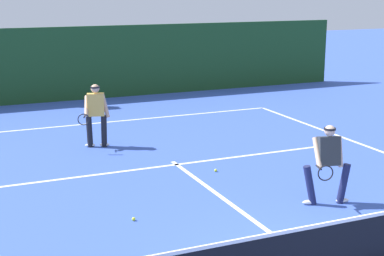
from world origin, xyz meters
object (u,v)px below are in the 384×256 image
(player_far, at_px, (96,113))
(tennis_ball, at_px, (134,219))
(player_near, at_px, (328,162))
(tennis_ball_extra, at_px, (216,170))

(player_far, xyz_separation_m, tennis_ball, (-0.65, -5.08, -0.87))
(player_near, xyz_separation_m, player_far, (-2.99, 5.75, 0.06))
(tennis_ball, bearing_deg, player_near, -10.37)
(player_near, relative_size, player_far, 0.95)
(player_near, height_order, tennis_ball_extra, player_near)
(player_far, distance_m, tennis_ball, 5.20)
(player_near, bearing_deg, tennis_ball, 4.78)
(player_near, relative_size, tennis_ball, 23.48)
(player_far, distance_m, tennis_ball_extra, 3.76)
(player_near, distance_m, tennis_ball_extra, 2.95)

